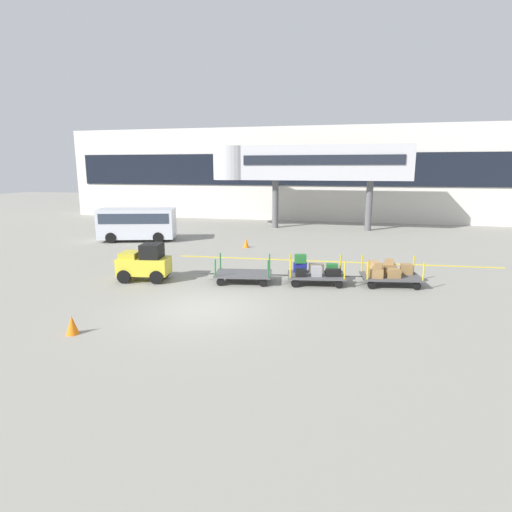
# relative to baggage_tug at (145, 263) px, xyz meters

# --- Properties ---
(ground_plane) EXTENTS (120.00, 120.00, 0.00)m
(ground_plane) POSITION_rel_baggage_tug_xyz_m (3.63, -2.90, -0.75)
(ground_plane) COLOR gray
(apron_lead_line) EXTENTS (16.16, 1.11, 0.01)m
(apron_lead_line) POSITION_rel_baggage_tug_xyz_m (7.53, 5.46, -0.75)
(apron_lead_line) COLOR yellow
(apron_lead_line) RESTS_ON ground_plane
(terminal_building) EXTENTS (45.08, 2.51, 8.29)m
(terminal_building) POSITION_rel_baggage_tug_xyz_m (3.63, 23.08, 3.40)
(terminal_building) COLOR beige
(terminal_building) RESTS_ON ground_plane
(jet_bridge) EXTENTS (15.19, 3.00, 6.37)m
(jet_bridge) POSITION_rel_baggage_tug_xyz_m (4.32, 17.09, 4.26)
(jet_bridge) COLOR #B7B7BC
(jet_bridge) RESTS_ON ground_plane
(baggage_tug) EXTENTS (2.24, 1.51, 1.58)m
(baggage_tug) POSITION_rel_baggage_tug_xyz_m (0.00, 0.00, 0.00)
(baggage_tug) COLOR gold
(baggage_tug) RESTS_ON ground_plane
(baggage_cart_lead) EXTENTS (3.08, 1.74, 1.10)m
(baggage_cart_lead) POSITION_rel_baggage_tug_xyz_m (4.11, 0.64, -0.41)
(baggage_cart_lead) COLOR #4C4C4F
(baggage_cart_lead) RESTS_ON ground_plane
(baggage_cart_middle) EXTENTS (3.08, 1.74, 1.15)m
(baggage_cart_middle) POSITION_rel_baggage_tug_xyz_m (7.03, 1.15, -0.25)
(baggage_cart_middle) COLOR #4C4C4F
(baggage_cart_middle) RESTS_ON ground_plane
(baggage_cart_tail) EXTENTS (3.08, 1.74, 1.10)m
(baggage_cart_tail) POSITION_rel_baggage_tug_xyz_m (9.92, 1.60, -0.23)
(baggage_cart_tail) COLOR #4C4C4F
(baggage_cart_tail) RESTS_ON ground_plane
(shuttle_van) EXTENTS (5.14, 3.13, 2.10)m
(shuttle_van) POSITION_rel_baggage_tug_xyz_m (-5.26, 8.94, 0.48)
(shuttle_van) COLOR silver
(shuttle_van) RESTS_ON ground_plane
(safety_cone_near) EXTENTS (0.36, 0.36, 0.55)m
(safety_cone_near) POSITION_rel_baggage_tug_xyz_m (2.28, 8.18, -0.48)
(safety_cone_near) COLOR orange
(safety_cone_near) RESTS_ON ground_plane
(safety_cone_far) EXTENTS (0.36, 0.36, 0.55)m
(safety_cone_far) POSITION_rel_baggage_tug_xyz_m (0.79, -5.82, -0.48)
(safety_cone_far) COLOR orange
(safety_cone_far) RESTS_ON ground_plane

